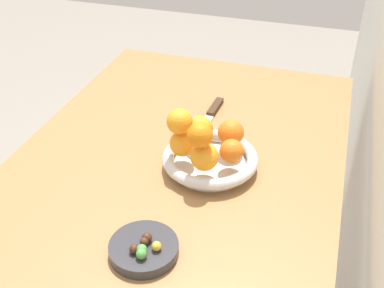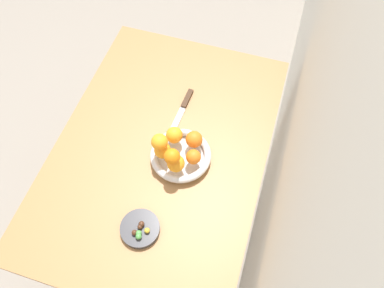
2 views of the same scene
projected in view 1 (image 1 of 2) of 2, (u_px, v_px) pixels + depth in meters
name	position (u px, v px, depth m)	size (l,w,h in m)	color
dining_table	(179.00, 185.00, 1.19)	(1.10, 0.76, 0.74)	#9E7042
fruit_bowl	(210.00, 160.00, 1.09)	(0.22, 0.22, 0.04)	silver
candy_dish	(144.00, 249.00, 0.88)	(0.13, 0.13, 0.02)	#333338
orange_0	(231.00, 133.00, 1.09)	(0.06, 0.06, 0.06)	orange
orange_1	(200.00, 128.00, 1.11)	(0.06, 0.06, 0.06)	orange
orange_2	(183.00, 143.00, 1.06)	(0.06, 0.06, 0.06)	orange
orange_3	(204.00, 157.00, 1.02)	(0.06, 0.06, 0.06)	orange
orange_4	(232.00, 151.00, 1.04)	(0.05, 0.05, 0.05)	orange
orange_5	(200.00, 135.00, 0.98)	(0.05, 0.05, 0.05)	orange
orange_6	(180.00, 121.00, 1.03)	(0.06, 0.06, 0.06)	orange
candy_ball_0	(144.00, 242.00, 0.87)	(0.02, 0.02, 0.02)	#472819
candy_ball_1	(141.00, 254.00, 0.84)	(0.02, 0.02, 0.02)	#4C9947
candy_ball_2	(157.00, 246.00, 0.86)	(0.02, 0.02, 0.02)	gold
candy_ball_3	(134.00, 249.00, 0.85)	(0.02, 0.02, 0.02)	#472819
candy_ball_4	(147.00, 237.00, 0.87)	(0.02, 0.02, 0.02)	#472819
candy_ball_5	(142.00, 250.00, 0.85)	(0.02, 0.02, 0.02)	#4C9947
knife	(208.00, 119.00, 1.27)	(0.26, 0.04, 0.01)	#3F2819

